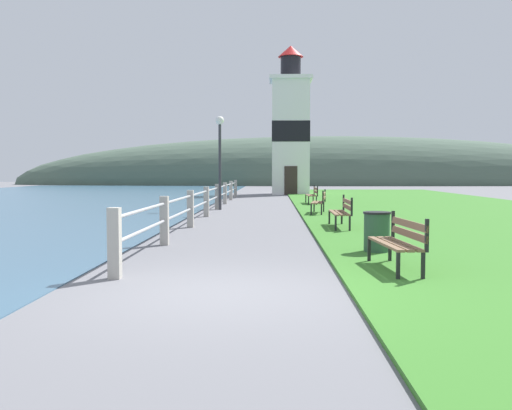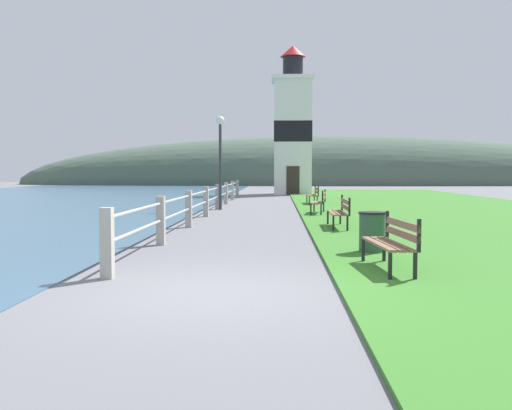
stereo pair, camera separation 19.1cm
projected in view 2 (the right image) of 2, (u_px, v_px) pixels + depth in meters
ground_plane at (208, 293)px, 7.61m from camera, size 160.00×160.00×0.00m
grass_verge at (439, 209)px, 24.20m from camera, size 12.00×50.77×0.06m
seawall_railing at (212, 197)px, 22.49m from camera, size 0.18×27.95×1.08m
park_bench_near at (393, 240)px, 9.12m from camera, size 0.61×1.77×0.94m
park_bench_midway at (340, 210)px, 15.99m from camera, size 0.50×2.00×0.94m
park_bench_far at (320, 201)px, 21.33m from camera, size 0.69×1.72×0.94m
park_bench_by_lighthouse at (314, 194)px, 27.76m from camera, size 0.49×1.98×0.94m
lighthouse at (293, 130)px, 40.61m from camera, size 3.01×3.01×10.53m
trash_bin at (372, 233)px, 11.14m from camera, size 0.54×0.54×0.84m
lamp_post at (220, 145)px, 24.08m from camera, size 0.36×0.36×3.96m
distant_hillside at (335, 185)px, 71.00m from camera, size 80.00×16.00×12.00m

